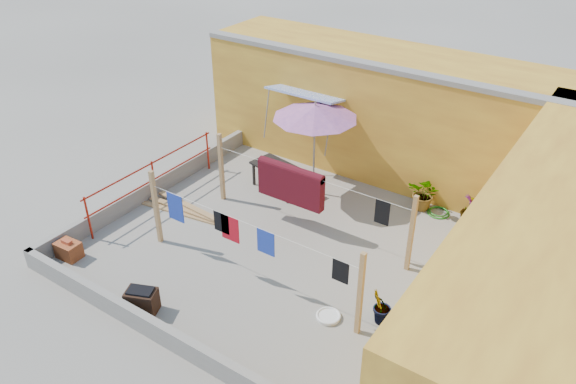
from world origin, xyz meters
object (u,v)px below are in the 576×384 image
object	(u,v)px
brazier	(142,300)
water_jug_a	(447,260)
water_jug_b	(427,290)
plant_back_a	(425,194)
green_hose	(438,212)
patio_umbrella	(315,112)
outdoor_table	(278,169)
brick_stack	(69,250)
white_basin	(328,316)

from	to	relation	value
brazier	water_jug_a	size ratio (longest dim) A/B	2.15
water_jug_a	water_jug_b	size ratio (longest dim) A/B	1.01
water_jug_a	plant_back_a	distance (m)	2.23
water_jug_b	green_hose	distance (m)	3.09
green_hose	plant_back_a	size ratio (longest dim) A/B	0.63
water_jug_b	plant_back_a	xyz separation A→B (m)	(-1.30, 2.95, 0.29)
patio_umbrella	green_hose	distance (m)	3.85
water_jug_b	plant_back_a	distance (m)	3.24
plant_back_a	brazier	bearing A→B (deg)	-115.17
outdoor_table	water_jug_a	world-z (taller)	outdoor_table
patio_umbrella	brazier	distance (m)	5.89
patio_umbrella	plant_back_a	xyz separation A→B (m)	(2.64, 0.87, -1.80)
water_jug_b	patio_umbrella	bearing A→B (deg)	152.10
brick_stack	plant_back_a	bearing A→B (deg)	47.77
patio_umbrella	water_jug_b	bearing A→B (deg)	-27.90
plant_back_a	water_jug_b	bearing A→B (deg)	-66.22
brick_stack	white_basin	size ratio (longest dim) A/B	1.13
patio_umbrella	white_basin	world-z (taller)	patio_umbrella
white_basin	green_hose	bearing A→B (deg)	85.22
outdoor_table	plant_back_a	distance (m)	3.68
brazier	green_hose	bearing A→B (deg)	61.92
outdoor_table	water_jug_a	bearing A→B (deg)	-6.77
brazier	white_basin	bearing A→B (deg)	30.89
patio_umbrella	brazier	world-z (taller)	patio_umbrella
water_jug_a	plant_back_a	world-z (taller)	plant_back_a
outdoor_table	green_hose	distance (m)	4.10
brick_stack	brazier	xyz separation A→B (m)	(2.55, -0.27, 0.06)
water_jug_b	white_basin	bearing A→B (deg)	-128.03
white_basin	green_hose	size ratio (longest dim) A/B	0.88
brick_stack	white_basin	world-z (taller)	brick_stack
green_hose	water_jug_b	bearing A→B (deg)	-73.15
water_jug_a	green_hose	xyz separation A→B (m)	(-0.87, 1.81, -0.10)
brick_stack	water_jug_b	distance (m)	7.56
brick_stack	plant_back_a	xyz separation A→B (m)	(5.56, 6.13, 0.23)
white_basin	water_jug_b	size ratio (longest dim) A/B	1.52
patio_umbrella	brick_stack	world-z (taller)	patio_umbrella
brick_stack	patio_umbrella	bearing A→B (deg)	60.96
white_basin	water_jug_b	xyz separation A→B (m)	(1.28, 1.63, 0.09)
brazier	plant_back_a	distance (m)	7.07
water_jug_a	outdoor_table	bearing A→B (deg)	173.23
patio_umbrella	water_jug_b	xyz separation A→B (m)	(3.94, -2.09, -2.09)
patio_umbrella	green_hose	world-z (taller)	patio_umbrella
outdoor_table	brazier	xyz separation A→B (m)	(0.45, -5.16, -0.36)
patio_umbrella	water_jug_a	xyz separation A→B (m)	(3.92, -0.94, -2.09)
outdoor_table	green_hose	xyz separation A→B (m)	(3.87, 1.24, -0.57)
water_jug_b	outdoor_table	bearing A→B (deg)	160.26
brick_stack	green_hose	distance (m)	8.55
water_jug_a	plant_back_a	xyz separation A→B (m)	(-1.28, 1.81, 0.29)
outdoor_table	water_jug_b	xyz separation A→B (m)	(4.76, -1.71, -0.47)
outdoor_table	green_hose	bearing A→B (deg)	17.82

